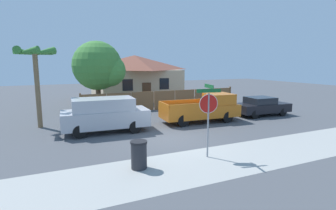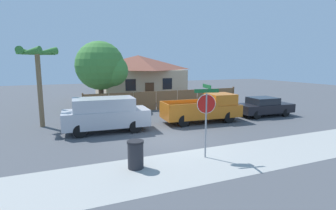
{
  "view_description": "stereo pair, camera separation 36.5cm",
  "coord_description": "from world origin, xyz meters",
  "px_view_note": "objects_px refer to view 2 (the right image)",
  "views": [
    {
      "loc": [
        -5.47,
        -11.86,
        3.88
      ],
      "look_at": [
        0.38,
        1.02,
        1.6
      ],
      "focal_mm": 28.0,
      "sensor_mm": 36.0,
      "label": 1
    },
    {
      "loc": [
        -5.13,
        -12.01,
        3.88
      ],
      "look_at": [
        0.38,
        1.02,
        1.6
      ],
      "focal_mm": 28.0,
      "sensor_mm": 36.0,
      "label": 2
    }
  ],
  "objects_px": {
    "stop_sign": "(206,108)",
    "trash_bin": "(136,154)",
    "palm_tree": "(37,59)",
    "red_suv": "(106,114)",
    "orange_pickup": "(205,109)",
    "parked_sedan": "(264,106)",
    "house": "(138,76)",
    "oak_tree": "(103,67)"
  },
  "relations": [
    {
      "from": "oak_tree",
      "to": "red_suv",
      "type": "xyz_separation_m",
      "value": [
        -1.05,
        -7.03,
        -2.53
      ]
    },
    {
      "from": "orange_pickup",
      "to": "trash_bin",
      "type": "xyz_separation_m",
      "value": [
        -6.37,
        -5.74,
        -0.35
      ]
    },
    {
      "from": "palm_tree",
      "to": "trash_bin",
      "type": "xyz_separation_m",
      "value": [
        3.5,
        -8.46,
        -3.58
      ]
    },
    {
      "from": "palm_tree",
      "to": "oak_tree",
      "type": "bearing_deg",
      "value": 44.13
    },
    {
      "from": "stop_sign",
      "to": "trash_bin",
      "type": "bearing_deg",
      "value": -168.85
    },
    {
      "from": "stop_sign",
      "to": "orange_pickup",
      "type": "bearing_deg",
      "value": 71.1
    },
    {
      "from": "red_suv",
      "to": "orange_pickup",
      "type": "xyz_separation_m",
      "value": [
        6.46,
        -0.02,
        -0.15
      ]
    },
    {
      "from": "red_suv",
      "to": "trash_bin",
      "type": "height_order",
      "value": "red_suv"
    },
    {
      "from": "palm_tree",
      "to": "red_suv",
      "type": "xyz_separation_m",
      "value": [
        3.41,
        -2.7,
        -3.07
      ]
    },
    {
      "from": "parked_sedan",
      "to": "orange_pickup",
      "type": "bearing_deg",
      "value": -176.29
    },
    {
      "from": "parked_sedan",
      "to": "oak_tree",
      "type": "bearing_deg",
      "value": 149.59
    },
    {
      "from": "oak_tree",
      "to": "trash_bin",
      "type": "height_order",
      "value": "oak_tree"
    },
    {
      "from": "parked_sedan",
      "to": "trash_bin",
      "type": "distance_m",
      "value": 12.79
    },
    {
      "from": "orange_pickup",
      "to": "parked_sedan",
      "type": "xyz_separation_m",
      "value": [
        5.05,
        0.02,
        -0.18
      ]
    },
    {
      "from": "orange_pickup",
      "to": "stop_sign",
      "type": "relative_size",
      "value": 1.74
    },
    {
      "from": "house",
      "to": "red_suv",
      "type": "xyz_separation_m",
      "value": [
        -5.81,
        -12.95,
        -1.39
      ]
    },
    {
      "from": "stop_sign",
      "to": "trash_bin",
      "type": "height_order",
      "value": "stop_sign"
    },
    {
      "from": "stop_sign",
      "to": "trash_bin",
      "type": "xyz_separation_m",
      "value": [
        -2.97,
        0.02,
        -1.53
      ]
    },
    {
      "from": "palm_tree",
      "to": "orange_pickup",
      "type": "xyz_separation_m",
      "value": [
        9.87,
        -2.72,
        -3.22
      ]
    },
    {
      "from": "red_suv",
      "to": "orange_pickup",
      "type": "bearing_deg",
      "value": 3.35
    },
    {
      "from": "red_suv",
      "to": "parked_sedan",
      "type": "xyz_separation_m",
      "value": [
        11.51,
        0.0,
        -0.33
      ]
    },
    {
      "from": "palm_tree",
      "to": "stop_sign",
      "type": "height_order",
      "value": "palm_tree"
    },
    {
      "from": "house",
      "to": "oak_tree",
      "type": "height_order",
      "value": "oak_tree"
    },
    {
      "from": "oak_tree",
      "to": "parked_sedan",
      "type": "bearing_deg",
      "value": -33.92
    },
    {
      "from": "oak_tree",
      "to": "palm_tree",
      "type": "distance_m",
      "value": 6.24
    },
    {
      "from": "orange_pickup",
      "to": "parked_sedan",
      "type": "height_order",
      "value": "orange_pickup"
    },
    {
      "from": "house",
      "to": "oak_tree",
      "type": "bearing_deg",
      "value": -128.75
    },
    {
      "from": "house",
      "to": "red_suv",
      "type": "relative_size",
      "value": 1.85
    },
    {
      "from": "red_suv",
      "to": "stop_sign",
      "type": "xyz_separation_m",
      "value": [
        3.06,
        -5.78,
        1.03
      ]
    },
    {
      "from": "house",
      "to": "trash_bin",
      "type": "height_order",
      "value": "house"
    },
    {
      "from": "red_suv",
      "to": "orange_pickup",
      "type": "height_order",
      "value": "red_suv"
    },
    {
      "from": "house",
      "to": "palm_tree",
      "type": "xyz_separation_m",
      "value": [
        -9.21,
        -10.25,
        1.68
      ]
    },
    {
      "from": "oak_tree",
      "to": "orange_pickup",
      "type": "height_order",
      "value": "oak_tree"
    },
    {
      "from": "stop_sign",
      "to": "trash_bin",
      "type": "distance_m",
      "value": 3.34
    },
    {
      "from": "oak_tree",
      "to": "palm_tree",
      "type": "bearing_deg",
      "value": -135.87
    },
    {
      "from": "trash_bin",
      "to": "parked_sedan",
      "type": "bearing_deg",
      "value": 26.77
    },
    {
      "from": "parked_sedan",
      "to": "stop_sign",
      "type": "bearing_deg",
      "value": -142.09
    },
    {
      "from": "house",
      "to": "palm_tree",
      "type": "distance_m",
      "value": 13.88
    },
    {
      "from": "oak_tree",
      "to": "parked_sedan",
      "type": "xyz_separation_m",
      "value": [
        10.46,
        -7.03,
        -2.86
      ]
    },
    {
      "from": "palm_tree",
      "to": "parked_sedan",
      "type": "xyz_separation_m",
      "value": [
        14.92,
        -2.7,
        -3.4
      ]
    },
    {
      "from": "palm_tree",
      "to": "parked_sedan",
      "type": "distance_m",
      "value": 15.54
    },
    {
      "from": "orange_pickup",
      "to": "stop_sign",
      "type": "distance_m",
      "value": 6.8
    }
  ]
}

